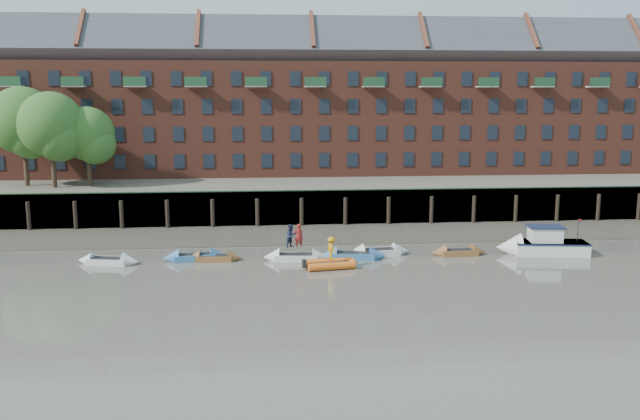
{
  "coord_description": "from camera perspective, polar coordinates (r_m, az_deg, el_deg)",
  "views": [
    {
      "loc": [
        -5.49,
        -38.53,
        12.08
      ],
      "look_at": [
        -1.16,
        12.0,
        3.2
      ],
      "focal_mm": 38.0,
      "sensor_mm": 36.0,
      "label": 1
    }
  ],
  "objects": [
    {
      "name": "rib_tender",
      "position": [
        47.15,
        1.0,
        -4.57
      ],
      "size": [
        3.69,
        2.21,
        0.62
      ],
      "rotation": [
        0.0,
        0.0,
        0.17
      ],
      "color": "orange",
      "rests_on": "ground"
    },
    {
      "name": "person_rower_b",
      "position": [
        49.02,
        -2.44,
        -2.19
      ],
      "size": [
        1.06,
        1.05,
        1.73
      ],
      "primitive_type": "imported",
      "rotation": [
        0.0,
        0.0,
        0.75
      ],
      "color": "#19233F",
      "rests_on": "rowboat_3"
    },
    {
      "name": "ground",
      "position": [
        40.75,
        3.09,
        -7.33
      ],
      "size": [
        220.0,
        220.0,
        0.0
      ],
      "primitive_type": "plane",
      "color": "#656057",
      "rests_on": "ground"
    },
    {
      "name": "rowboat_5",
      "position": [
        50.92,
        4.95,
        -3.55
      ],
      "size": [
        4.88,
        1.91,
        1.38
      ],
      "rotation": [
        0.0,
        0.0,
        0.11
      ],
      "color": "silver",
      "rests_on": "ground"
    },
    {
      "name": "mud_band",
      "position": [
        54.76,
        0.98,
        -2.81
      ],
      "size": [
        110.0,
        1.6,
        0.1
      ],
      "primitive_type": "cube",
      "color": "#4C4336",
      "rests_on": "ground"
    },
    {
      "name": "rowboat_2",
      "position": [
        49.74,
        -8.92,
        -4.0
      ],
      "size": [
        4.08,
        1.37,
        1.17
      ],
      "rotation": [
        0.0,
        0.0,
        -0.05
      ],
      "color": "brown",
      "rests_on": "ground"
    },
    {
      "name": "rowboat_6",
      "position": [
        51.83,
        11.58,
        -3.51
      ],
      "size": [
        4.28,
        1.42,
        1.23
      ],
      "rotation": [
        0.0,
        0.0,
        0.05
      ],
      "color": "brown",
      "rests_on": "ground"
    },
    {
      "name": "rowboat_0",
      "position": [
        50.46,
        -17.41,
        -4.12
      ],
      "size": [
        4.63,
        2.12,
        1.29
      ],
      "rotation": [
        0.0,
        0.0,
        -0.19
      ],
      "color": "silver",
      "rests_on": "ground"
    },
    {
      "name": "person_rib_crew",
      "position": [
        46.94,
        0.98,
        -3.24
      ],
      "size": [
        0.95,
        1.19,
        1.61
      ],
      "primitive_type": "imported",
      "rotation": [
        0.0,
        0.0,
        1.96
      ],
      "color": "orange",
      "rests_on": "rib_tender"
    },
    {
      "name": "foreshore",
      "position": [
        58.07,
        0.63,
        -2.08
      ],
      "size": [
        110.0,
        8.0,
        0.5
      ],
      "primitive_type": "cube",
      "color": "#3D382F",
      "rests_on": "ground"
    },
    {
      "name": "apartment_terrace",
      "position": [
        75.73,
        -0.76,
        10.49
      ],
      "size": [
        80.6,
        15.56,
        20.98
      ],
      "color": "brown",
      "rests_on": "bank_terrace"
    },
    {
      "name": "tree_cluster",
      "position": [
        68.95,
        -22.02,
        6.66
      ],
      "size": [
        11.76,
        7.74,
        9.4
      ],
      "color": "#3A281C",
      "rests_on": "bank_terrace"
    },
    {
      "name": "rowboat_1",
      "position": [
        50.12,
        -10.52,
        -3.91
      ],
      "size": [
        4.73,
        2.02,
        1.33
      ],
      "rotation": [
        0.0,
        0.0,
        0.16
      ],
      "color": "teal",
      "rests_on": "ground"
    },
    {
      "name": "river_wall",
      "position": [
        62.05,
        0.25,
        0.2
      ],
      "size": [
        110.0,
        1.23,
        3.3
      ],
      "color": "#2D2A26",
      "rests_on": "ground"
    },
    {
      "name": "motor_launch",
      "position": [
        53.53,
        17.68,
        -2.81
      ],
      "size": [
        6.96,
        3.08,
        2.77
      ],
      "rotation": [
        0.0,
        0.0,
        3.01
      ],
      "color": "silver",
      "rests_on": "ground"
    },
    {
      "name": "rowboat_4",
      "position": [
        49.72,
        2.8,
        -3.85
      ],
      "size": [
        4.93,
        1.97,
        1.39
      ],
      "rotation": [
        0.0,
        0.0,
        -0.12
      ],
      "color": "teal",
      "rests_on": "ground"
    },
    {
      "name": "bank_terrace",
      "position": [
        75.47,
        -0.68,
        1.95
      ],
      "size": [
        110.0,
        28.0,
        3.2
      ],
      "primitive_type": "cube",
      "color": "#5E594D",
      "rests_on": "ground"
    },
    {
      "name": "person_rower_a",
      "position": [
        48.95,
        -1.82,
        -2.18
      ],
      "size": [
        0.65,
        0.44,
        1.76
      ],
      "primitive_type": "imported",
      "rotation": [
        0.0,
        0.0,
        3.12
      ],
      "color": "maroon",
      "rests_on": "rowboat_3"
    },
    {
      "name": "rowboat_3",
      "position": [
        49.2,
        -2.03,
        -3.99
      ],
      "size": [
        4.89,
        1.84,
        1.39
      ],
      "rotation": [
        0.0,
        0.0,
        -0.1
      ],
      "color": "silver",
      "rests_on": "ground"
    }
  ]
}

